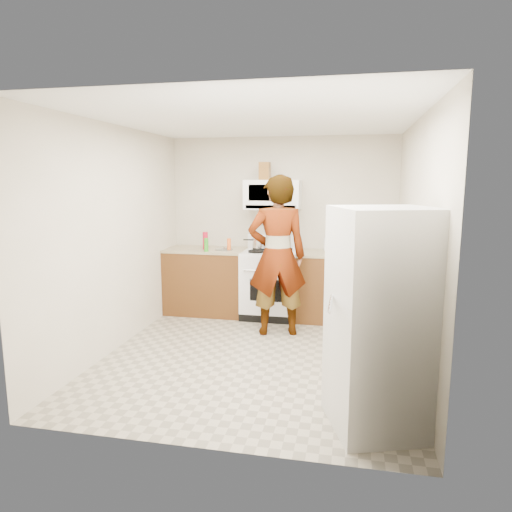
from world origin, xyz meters
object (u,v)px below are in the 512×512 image
(kettle, at_px, (329,244))
(saucepan, at_px, (261,243))
(microwave, at_px, (273,195))
(fridge, at_px, (381,320))
(person, at_px, (277,256))
(gas_range, at_px, (271,283))

(kettle, height_order, saucepan, kettle)
(microwave, height_order, fridge, microwave)
(microwave, distance_m, kettle, 1.04)
(person, distance_m, fridge, 2.29)
(gas_range, height_order, kettle, gas_range)
(kettle, bearing_deg, saucepan, 179.67)
(microwave, height_order, saucepan, microwave)
(fridge, distance_m, saucepan, 3.22)
(microwave, relative_size, kettle, 4.46)
(gas_range, distance_m, fridge, 3.03)
(person, height_order, saucepan, person)
(microwave, xyz_separation_m, person, (0.20, -0.83, -0.72))
(fridge, height_order, saucepan, fridge)
(kettle, relative_size, saucepan, 0.73)
(gas_range, distance_m, kettle, 0.97)
(microwave, distance_m, person, 1.12)
(fridge, bearing_deg, saucepan, 98.94)
(person, relative_size, saucepan, 8.44)
(gas_range, height_order, microwave, microwave)
(microwave, relative_size, saucepan, 3.27)
(gas_range, xyz_separation_m, person, (0.20, -0.70, 0.50))
(gas_range, xyz_separation_m, fridge, (1.31, -2.70, 0.36))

